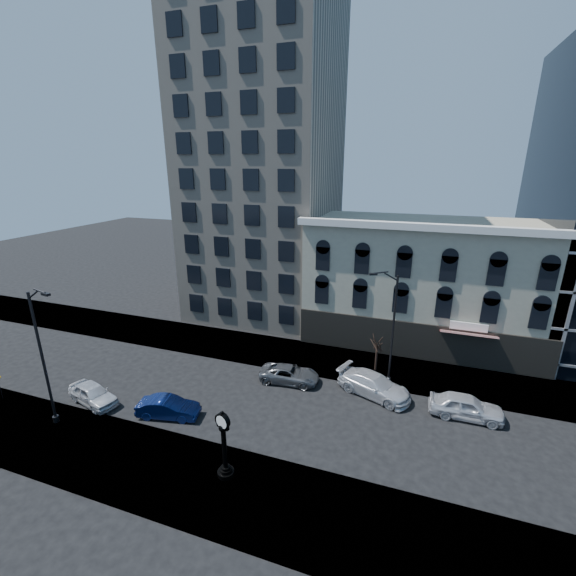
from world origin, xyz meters
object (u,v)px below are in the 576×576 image
at_px(car_near_b, 168,408).
at_px(street_lamp_near, 41,323).
at_px(street_clock, 224,447).
at_px(car_near_a, 93,394).

bearing_deg(car_near_b, street_lamp_near, 105.86).
height_order(street_clock, car_near_a, street_clock).
distance_m(street_lamp_near, car_near_b, 9.94).
distance_m(street_lamp_near, car_near_a, 7.53).
xyz_separation_m(street_clock, street_lamp_near, (-12.67, 0.30, 5.66)).
relative_size(street_clock, car_near_a, 0.97).
xyz_separation_m(street_lamp_near, car_near_b, (6.22, 3.31, -7.00)).
xyz_separation_m(street_lamp_near, car_near_a, (-0.11, 2.85, -6.97)).
bearing_deg(car_near_b, street_clock, -131.37).
bearing_deg(street_clock, car_near_a, -176.71).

